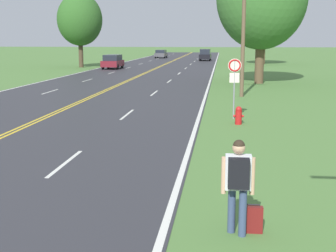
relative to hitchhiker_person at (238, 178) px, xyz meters
name	(u,v)px	position (x,y,z in m)	size (l,w,h in m)	color
hitchhiker_person	(238,178)	(0.00, 0.00, 0.00)	(0.61, 0.43, 1.80)	#38476B
suitcase	(252,219)	(0.29, 0.15, -0.85)	(0.39, 0.15, 0.56)	maroon
fire_hydrant	(239,115)	(0.39, 11.55, -0.71)	(0.44, 0.28, 0.77)	red
traffic_sign	(235,74)	(0.21, 12.89, 0.95)	(0.60, 0.10, 2.72)	gray
utility_pole_midground	(243,35)	(0.89, 21.33, 2.71)	(1.80, 0.24, 7.32)	brown
tree_behind_sign	(264,23)	(5.34, 60.24, 4.69)	(6.29, 6.29, 9.43)	brown
tree_mid_treeline	(80,20)	(-18.20, 49.87, 4.82)	(5.63, 5.63, 9.18)	#473828
car_maroon_suv_nearest	(113,61)	(-13.51, 47.31, -0.21)	(2.01, 4.12, 1.69)	black
car_black_suv_approaching	(205,55)	(-3.23, 70.12, -0.12)	(1.92, 4.05, 1.89)	black
car_dark_grey_suv_mid_near	(161,54)	(-11.92, 79.94, -0.28)	(2.01, 4.23, 1.51)	black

